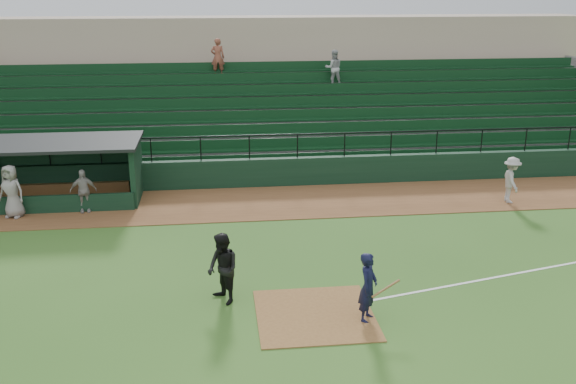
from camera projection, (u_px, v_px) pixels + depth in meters
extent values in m
plane|color=#315B1D|center=(309.00, 297.00, 17.39)|extent=(90.00, 90.00, 0.00)
cube|color=brown|center=(279.00, 202.00, 24.94)|extent=(40.00, 4.00, 0.03)
cube|color=brown|center=(315.00, 315.00, 16.44)|extent=(3.00, 3.00, 0.03)
cube|color=white|center=(564.00, 265.00, 19.40)|extent=(17.49, 4.44, 0.01)
cube|color=black|center=(274.00, 172.00, 26.84)|extent=(36.00, 0.35, 1.20)
cylinder|color=black|center=(273.00, 135.00, 26.34)|extent=(36.00, 0.06, 0.06)
cube|color=slate|center=(264.00, 121.00, 31.10)|extent=(36.00, 9.00, 3.60)
cube|color=black|center=(265.00, 113.00, 30.48)|extent=(34.56, 8.00, 4.05)
cube|color=tan|center=(255.00, 74.00, 36.80)|extent=(38.00, 3.00, 6.40)
cube|color=slate|center=(257.00, 70.00, 34.76)|extent=(36.00, 2.00, 0.20)
imported|color=#ACACAC|center=(334.00, 68.00, 32.51)|extent=(0.89, 0.69, 1.83)
imported|color=brown|center=(218.00, 57.00, 32.65)|extent=(0.70, 0.46, 1.92)
cube|color=black|center=(33.00, 165.00, 25.78)|extent=(8.50, 0.20, 2.30)
cube|color=black|center=(137.00, 171.00, 25.02)|extent=(0.20, 2.60, 2.30)
cube|color=black|center=(20.00, 144.00, 24.18)|extent=(8.90, 3.20, 0.12)
cube|color=olive|center=(33.00, 190.00, 25.68)|extent=(7.65, 0.40, 0.50)
cube|color=black|center=(17.00, 206.00, 23.53)|extent=(8.50, 0.12, 0.70)
imported|color=black|center=(368.00, 287.00, 15.94)|extent=(0.71, 0.79, 1.82)
cylinder|color=olive|center=(386.00, 289.00, 15.79)|extent=(0.79, 0.34, 0.35)
imported|color=black|center=(223.00, 269.00, 16.85)|extent=(1.10, 1.18, 1.93)
imported|color=#A7A19C|center=(511.00, 180.00, 24.63)|extent=(0.81, 1.24, 1.80)
imported|color=#9C9792|center=(83.00, 191.00, 23.60)|extent=(1.01, 0.55, 1.64)
imported|color=gray|center=(12.00, 191.00, 23.04)|extent=(1.10, 0.90, 1.95)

